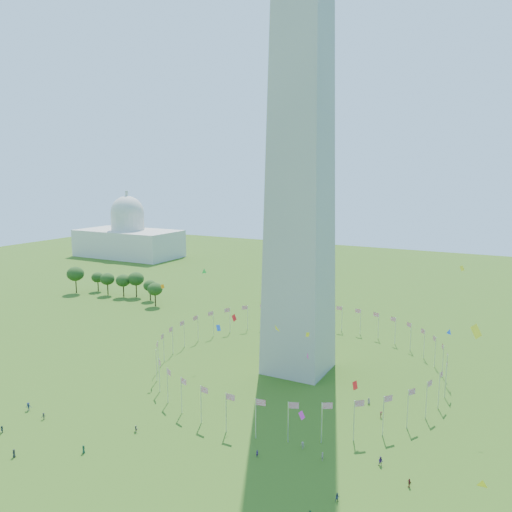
% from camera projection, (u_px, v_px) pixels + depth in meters
% --- Properties ---
extents(ground, '(600.00, 600.00, 0.00)m').
position_uv_depth(ground, '(201.00, 454.00, 100.29)').
color(ground, '#2C4F12').
rests_on(ground, ground).
extents(washington_monument, '(16.80, 16.80, 169.00)m').
position_uv_depth(washington_monument, '(302.00, 62.00, 130.13)').
color(washington_monument, '#ABA798').
rests_on(washington_monument, ground).
extents(flag_ring, '(80.24, 80.24, 9.00)m').
position_uv_depth(flag_ring, '(298.00, 354.00, 143.21)').
color(flag_ring, silver).
rests_on(flag_ring, ground).
extents(capitol_building, '(70.00, 35.00, 46.00)m').
position_uv_depth(capitol_building, '(128.00, 223.00, 336.37)').
color(capitol_building, beige).
rests_on(capitol_building, ground).
extents(crowd, '(103.03, 71.33, 1.99)m').
position_uv_depth(crowd, '(215.00, 468.00, 94.15)').
color(crowd, '#3C1B53').
rests_on(crowd, ground).
extents(kites_aloft, '(85.36, 64.76, 30.56)m').
position_uv_depth(kites_aloft, '(298.00, 336.00, 113.63)').
color(kites_aloft, yellow).
rests_on(kites_aloft, ground).
extents(tree_line_west, '(55.55, 15.60, 12.34)m').
position_uv_depth(tree_line_west, '(116.00, 285.00, 227.96)').
color(tree_line_west, '#2D551C').
rests_on(tree_line_west, ground).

